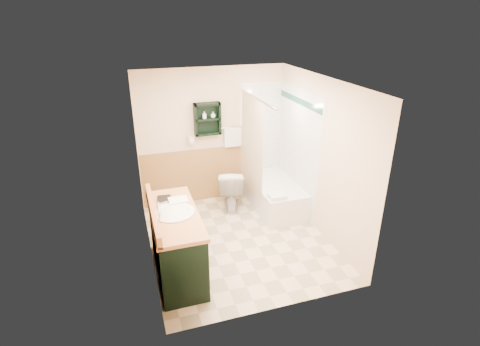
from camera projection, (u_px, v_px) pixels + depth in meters
name	position (u px, v px, depth m)	size (l,w,h in m)	color
floor	(238.00, 240.00, 5.74)	(3.00, 3.00, 0.00)	beige
back_wall	(212.00, 136.00, 6.59)	(2.60, 0.04, 2.40)	#FEE8C7
left_wall	(142.00, 180.00, 4.89)	(0.04, 3.00, 2.40)	#FEE8C7
right_wall	(322.00, 158.00, 5.63)	(0.04, 3.00, 2.40)	#FEE8C7
ceiling	(238.00, 80.00, 4.77)	(2.60, 3.00, 0.04)	white
wainscot_left	(150.00, 226.00, 5.18)	(2.98, 2.98, 1.00)	#B58349
wainscot_back	(214.00, 173.00, 6.84)	(2.58, 2.58, 1.00)	#B58349
mirror_frame	(148.00, 175.00, 4.30)	(1.30, 1.30, 1.00)	brown
mirror_glass	(148.00, 175.00, 4.31)	(1.20, 1.20, 0.90)	white
tile_right	(297.00, 151.00, 6.33)	(1.50, 1.50, 2.10)	white
tile_back	(267.00, 139.00, 6.90)	(0.95, 0.95, 2.10)	white
tile_accent	(299.00, 101.00, 5.99)	(1.50, 1.50, 0.10)	#154C34
wall_shelf	(207.00, 119.00, 6.32)	(0.45, 0.15, 0.55)	black
hair_dryer	(191.00, 140.00, 6.40)	(0.10, 0.24, 0.18)	silver
towel_bar	(232.00, 127.00, 6.56)	(0.40, 0.06, 0.40)	silver
curtain_rod	(256.00, 98.00, 5.74)	(0.03, 0.03, 1.60)	silver
shower_curtain	(252.00, 147.00, 6.24)	(1.05, 1.05, 1.70)	beige
vanity	(176.00, 243.00, 4.87)	(0.59, 1.43, 0.90)	black
bathtub	(273.00, 194.00, 6.65)	(0.73, 1.50, 0.49)	silver
toilet	(231.00, 189.00, 6.57)	(0.41, 0.74, 0.73)	silver
counter_towel	(178.00, 201.00, 4.95)	(0.25, 0.20, 0.04)	silver
vanity_book	(156.00, 193.00, 4.94)	(0.18, 0.02, 0.24)	black
tub_towel	(277.00, 196.00, 5.95)	(0.26, 0.22, 0.07)	silver
soap_bottle_a	(204.00, 117.00, 6.28)	(0.06, 0.12, 0.06)	silver
soap_bottle_b	(213.00, 115.00, 6.32)	(0.08, 0.10, 0.08)	silver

